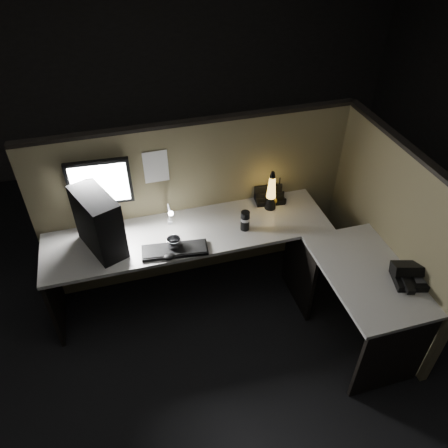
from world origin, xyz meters
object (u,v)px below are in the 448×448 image
object	(u,v)px
monitor	(101,188)
desk_phone	(410,275)
pc_tower	(98,222)
keyboard	(175,250)
lava_lamp	(271,193)

from	to	relation	value
monitor	desk_phone	bearing A→B (deg)	-27.19
pc_tower	monitor	distance (m)	0.28
monitor	keyboard	size ratio (longest dim) A/B	1.22
monitor	desk_phone	world-z (taller)	monitor
keyboard	desk_phone	world-z (taller)	desk_phone
pc_tower	monitor	bearing A→B (deg)	54.67
keyboard	lava_lamp	distance (m)	0.96
monitor	lava_lamp	bearing A→B (deg)	-1.83
monitor	keyboard	world-z (taller)	monitor
keyboard	monitor	bearing A→B (deg)	142.35
pc_tower	monitor	xyz separation A→B (m)	(0.06, 0.25, 0.13)
desk_phone	monitor	bearing A→B (deg)	164.62
keyboard	pc_tower	bearing A→B (deg)	165.14
monitor	desk_phone	size ratio (longest dim) A/B	2.12
keyboard	desk_phone	bearing A→B (deg)	-19.14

